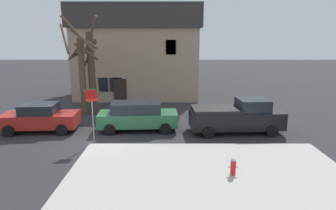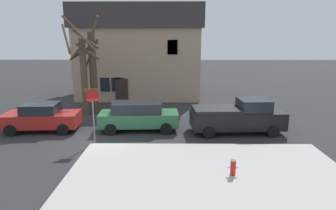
# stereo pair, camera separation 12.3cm
# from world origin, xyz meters

# --- Properties ---
(ground_plane) EXTENTS (120.00, 120.00, 0.00)m
(ground_plane) POSITION_xyz_m (0.00, 0.00, 0.00)
(ground_plane) COLOR #2D2D30
(sidewalk_slab) EXTENTS (11.69, 8.72, 0.12)m
(sidewalk_slab) POSITION_xyz_m (5.54, -5.03, 0.06)
(sidewalk_slab) COLOR #B7B5AD
(sidewalk_slab) RESTS_ON ground_plane
(building_main) EXTENTS (11.62, 7.89, 8.45)m
(building_main) POSITION_xyz_m (0.96, 13.49, 4.31)
(building_main) COLOR tan
(building_main) RESTS_ON ground_plane
(tree_bare_near) EXTENTS (2.88, 2.87, 7.12)m
(tree_bare_near) POSITION_xyz_m (-2.39, 5.94, 3.39)
(tree_bare_near) COLOR brown
(tree_bare_near) RESTS_ON ground_plane
(tree_bare_mid) EXTENTS (2.43, 2.80, 6.20)m
(tree_bare_mid) POSITION_xyz_m (-1.83, 6.22, 3.23)
(tree_bare_mid) COLOR #4C3D2D
(tree_bare_mid) RESTS_ON ground_plane
(car_red_sedan) EXTENTS (4.54, 2.35, 1.71)m
(car_red_sedan) POSITION_xyz_m (-3.90, 1.80, 0.86)
(car_red_sedan) COLOR #AD231E
(car_red_sedan) RESTS_ON ground_plane
(car_green_wagon) EXTENTS (4.88, 2.24, 1.76)m
(car_green_wagon) POSITION_xyz_m (1.99, 2.00, 0.92)
(car_green_wagon) COLOR #2D6B42
(car_green_wagon) RESTS_ON ground_plane
(pickup_truck_black) EXTENTS (5.57, 2.48, 2.04)m
(pickup_truck_black) POSITION_xyz_m (7.99, 1.62, 0.99)
(pickup_truck_black) COLOR black
(pickup_truck_black) RESTS_ON ground_plane
(fire_hydrant) EXTENTS (0.42, 0.22, 0.75)m
(fire_hydrant) POSITION_xyz_m (6.51, -4.24, 0.51)
(fire_hydrant) COLOR red
(fire_hydrant) RESTS_ON sidewalk_slab
(street_sign_pole) EXTENTS (0.76, 0.07, 3.02)m
(street_sign_pole) POSITION_xyz_m (-0.11, -0.46, 2.10)
(street_sign_pole) COLOR slate
(street_sign_pole) RESTS_ON ground_plane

